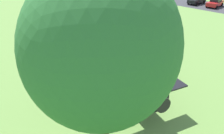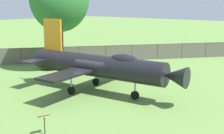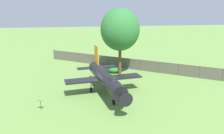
{
  "view_description": "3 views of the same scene",
  "coord_description": "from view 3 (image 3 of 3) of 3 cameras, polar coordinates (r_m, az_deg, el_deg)",
  "views": [
    {
      "loc": [
        -5.69,
        -15.58,
        10.36
      ],
      "look_at": [
        -0.29,
        0.23,
        1.72
      ],
      "focal_mm": 37.46,
      "sensor_mm": 36.0,
      "label": 1
    },
    {
      "loc": [
        15.89,
        15.14,
        6.51
      ],
      "look_at": [
        -0.34,
        1.29,
        2.04
      ],
      "focal_mm": 48.72,
      "sensor_mm": 36.0,
      "label": 2
    },
    {
      "loc": [
        3.69,
        25.63,
        10.23
      ],
      "look_at": [
        -1.4,
        -3.2,
        2.5
      ],
      "focal_mm": 36.29,
      "sensor_mm": 36.0,
      "label": 3
    }
  ],
  "objects": [
    {
      "name": "shrub_near_fence",
      "position": [
        41.03,
        6.61,
        1.05
      ],
      "size": [
        1.85,
        1.6,
        1.1
      ],
      "color": "#2D7033",
      "rests_on": "ground_plane"
    },
    {
      "name": "perimeter_fence",
      "position": [
        38.03,
        7.12,
        0.59
      ],
      "size": [
        29.78,
        22.87,
        1.85
      ],
      "rotation": [
        0.0,
        0.0,
        5.63
      ],
      "color": "#4C4238",
      "rests_on": "ground_plane"
    },
    {
      "name": "display_jet",
      "position": [
        26.82,
        -1.51,
        -2.97
      ],
      "size": [
        9.61,
        13.06,
        5.32
      ],
      "rotation": [
        0.0,
        0.0,
        1.7
      ],
      "color": "black",
      "rests_on": "ground_plane"
    },
    {
      "name": "shrub_by_tree",
      "position": [
        36.74,
        0.52,
        -0.49
      ],
      "size": [
        2.04,
        2.37,
        1.09
      ],
      "color": "#2D7033",
      "rests_on": "ground_plane"
    },
    {
      "name": "ground_plane",
      "position": [
        27.84,
        -1.7,
        -6.77
      ],
      "size": [
        200.0,
        200.0,
        0.0
      ],
      "primitive_type": "plane",
      "color": "#668E42"
    },
    {
      "name": "info_plaque",
      "position": [
        24.53,
        -17.56,
        -8.41
      ],
      "size": [
        0.69,
        0.55,
        1.14
      ],
      "color": "#333333",
      "rests_on": "ground_plane"
    },
    {
      "name": "shade_tree",
      "position": [
        34.54,
        2.06,
        9.35
      ],
      "size": [
        5.95,
        5.35,
        10.19
      ],
      "color": "brown",
      "rests_on": "ground_plane"
    }
  ]
}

